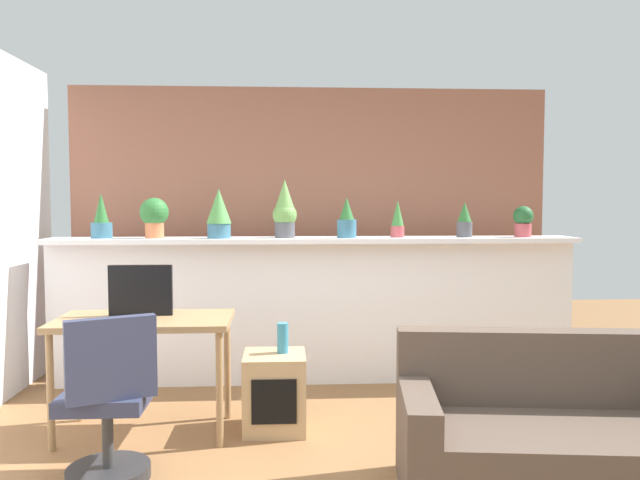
# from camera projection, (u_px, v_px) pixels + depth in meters

# --- Properties ---
(divider_wall) EXTENTS (4.25, 0.16, 1.16)m
(divider_wall) POSITION_uv_depth(u_px,v_px,m) (314.00, 313.00, 5.05)
(divider_wall) COLOR white
(divider_wall) RESTS_ON ground
(plant_shelf) EXTENTS (4.25, 0.37, 0.04)m
(plant_shelf) POSITION_uv_depth(u_px,v_px,m) (315.00, 240.00, 4.97)
(plant_shelf) COLOR white
(plant_shelf) RESTS_ON divider_wall
(brick_wall_behind) EXTENTS (4.25, 0.10, 2.50)m
(brick_wall_behind) POSITION_uv_depth(u_px,v_px,m) (311.00, 227.00, 5.60)
(brick_wall_behind) COLOR #935B47
(brick_wall_behind) RESTS_ON ground
(potted_plant_0) EXTENTS (0.16, 0.16, 0.36)m
(potted_plant_0) POSITION_uv_depth(u_px,v_px,m) (101.00, 219.00, 4.89)
(potted_plant_0) COLOR #386B84
(potted_plant_0) RESTS_ON plant_shelf
(potted_plant_1) EXTENTS (0.23, 0.23, 0.32)m
(potted_plant_1) POSITION_uv_depth(u_px,v_px,m) (154.00, 215.00, 4.89)
(potted_plant_1) COLOR #C66B42
(potted_plant_1) RESTS_ON plant_shelf
(potted_plant_2) EXTENTS (0.20, 0.20, 0.39)m
(potted_plant_2) POSITION_uv_depth(u_px,v_px,m) (219.00, 213.00, 4.88)
(potted_plant_2) COLOR #386B84
(potted_plant_2) RESTS_ON plant_shelf
(potted_plant_3) EXTENTS (0.19, 0.19, 0.47)m
(potted_plant_3) POSITION_uv_depth(u_px,v_px,m) (285.00, 210.00, 4.95)
(potted_plant_3) COLOR #4C4C51
(potted_plant_3) RESTS_ON plant_shelf
(potted_plant_4) EXTENTS (0.15, 0.15, 0.32)m
(potted_plant_4) POSITION_uv_depth(u_px,v_px,m) (347.00, 220.00, 4.94)
(potted_plant_4) COLOR #386B84
(potted_plant_4) RESTS_ON plant_shelf
(potted_plant_5) EXTENTS (0.11, 0.11, 0.30)m
(potted_plant_5) POSITION_uv_depth(u_px,v_px,m) (398.00, 219.00, 5.01)
(potted_plant_5) COLOR #B7474C
(potted_plant_5) RESTS_ON plant_shelf
(potted_plant_6) EXTENTS (0.13, 0.13, 0.29)m
(potted_plant_6) POSITION_uv_depth(u_px,v_px,m) (464.00, 220.00, 5.04)
(potted_plant_6) COLOR #4C4C51
(potted_plant_6) RESTS_ON plant_shelf
(potted_plant_7) EXTENTS (0.16, 0.16, 0.25)m
(potted_plant_7) POSITION_uv_depth(u_px,v_px,m) (523.00, 220.00, 5.05)
(potted_plant_7) COLOR #B7474C
(potted_plant_7) RESTS_ON plant_shelf
(desk) EXTENTS (1.10, 0.60, 0.75)m
(desk) POSITION_uv_depth(u_px,v_px,m) (144.00, 331.00, 3.92)
(desk) COLOR #99754C
(desk) RESTS_ON ground
(tv_monitor) EXTENTS (0.41, 0.04, 0.33)m
(tv_monitor) POSITION_uv_depth(u_px,v_px,m) (141.00, 290.00, 3.98)
(tv_monitor) COLOR black
(tv_monitor) RESTS_ON desk
(office_chair) EXTENTS (0.51, 0.51, 0.91)m
(office_chair) POSITION_uv_depth(u_px,v_px,m) (109.00, 412.00, 3.23)
(office_chair) COLOR #262628
(office_chair) RESTS_ON ground
(side_cube_shelf) EXTENTS (0.40, 0.41, 0.50)m
(side_cube_shelf) POSITION_uv_depth(u_px,v_px,m) (275.00, 392.00, 4.01)
(side_cube_shelf) COLOR tan
(side_cube_shelf) RESTS_ON ground
(vase_on_shelf) EXTENTS (0.07, 0.07, 0.20)m
(vase_on_shelf) POSITION_uv_depth(u_px,v_px,m) (283.00, 338.00, 4.02)
(vase_on_shelf) COLOR teal
(vase_on_shelf) RESTS_ON side_cube_shelf
(couch) EXTENTS (1.64, 0.93, 0.80)m
(couch) POSITION_uv_depth(u_px,v_px,m) (557.00, 443.00, 3.08)
(couch) COLOR brown
(couch) RESTS_ON ground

